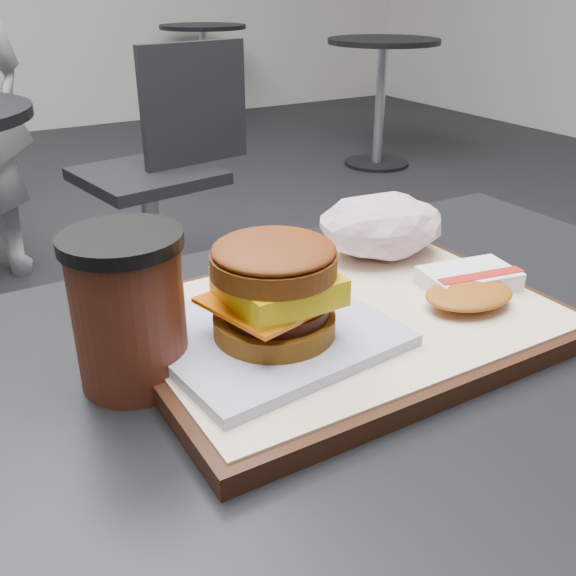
{
  "coord_description": "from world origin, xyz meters",
  "views": [
    {
      "loc": [
        -0.33,
        -0.36,
        1.06
      ],
      "look_at": [
        -0.09,
        0.05,
        0.83
      ],
      "focal_mm": 40.0,
      "sensor_mm": 36.0,
      "label": 1
    }
  ],
  "objects_px": {
    "coffee_cup": "(128,305)",
    "neighbor_chair": "(165,159)",
    "breakfast_sandwich": "(273,299)",
    "crumpled_wrapper": "(382,226)",
    "customer_table": "(388,512)",
    "hash_brown": "(469,286)",
    "serving_tray": "(343,321)"
  },
  "relations": [
    {
      "from": "coffee_cup",
      "to": "neighbor_chair",
      "type": "bearing_deg",
      "value": 69.12
    },
    {
      "from": "serving_tray",
      "to": "coffee_cup",
      "type": "xyz_separation_m",
      "value": [
        -0.19,
        0.02,
        0.06
      ]
    },
    {
      "from": "crumpled_wrapper",
      "to": "coffee_cup",
      "type": "height_order",
      "value": "coffee_cup"
    },
    {
      "from": "hash_brown",
      "to": "crumpled_wrapper",
      "type": "xyz_separation_m",
      "value": [
        -0.01,
        0.13,
        0.02
      ]
    },
    {
      "from": "crumpled_wrapper",
      "to": "neighbor_chair",
      "type": "distance_m",
      "value": 1.62
    },
    {
      "from": "breakfast_sandwich",
      "to": "coffee_cup",
      "type": "distance_m",
      "value": 0.11
    },
    {
      "from": "customer_table",
      "to": "coffee_cup",
      "type": "distance_m",
      "value": 0.34
    },
    {
      "from": "neighbor_chair",
      "to": "breakfast_sandwich",
      "type": "bearing_deg",
      "value": -107.17
    },
    {
      "from": "customer_table",
      "to": "breakfast_sandwich",
      "type": "relative_size",
      "value": 3.89
    },
    {
      "from": "customer_table",
      "to": "coffee_cup",
      "type": "height_order",
      "value": "coffee_cup"
    },
    {
      "from": "breakfast_sandwich",
      "to": "crumpled_wrapper",
      "type": "bearing_deg",
      "value": 28.58
    },
    {
      "from": "breakfast_sandwich",
      "to": "neighbor_chair",
      "type": "distance_m",
      "value": 1.77
    },
    {
      "from": "neighbor_chair",
      "to": "coffee_cup",
      "type": "bearing_deg",
      "value": -110.88
    },
    {
      "from": "customer_table",
      "to": "crumpled_wrapper",
      "type": "relative_size",
      "value": 5.63
    },
    {
      "from": "hash_brown",
      "to": "coffee_cup",
      "type": "bearing_deg",
      "value": 170.11
    },
    {
      "from": "customer_table",
      "to": "breakfast_sandwich",
      "type": "height_order",
      "value": "breakfast_sandwich"
    },
    {
      "from": "breakfast_sandwich",
      "to": "crumpled_wrapper",
      "type": "relative_size",
      "value": 1.45
    },
    {
      "from": "breakfast_sandwich",
      "to": "crumpled_wrapper",
      "type": "distance_m",
      "value": 0.22
    },
    {
      "from": "hash_brown",
      "to": "coffee_cup",
      "type": "xyz_separation_m",
      "value": [
        -0.31,
        0.05,
        0.04
      ]
    },
    {
      "from": "coffee_cup",
      "to": "neighbor_chair",
      "type": "distance_m",
      "value": 1.78
    },
    {
      "from": "hash_brown",
      "to": "customer_table",
      "type": "bearing_deg",
      "value": -166.03
    },
    {
      "from": "serving_tray",
      "to": "breakfast_sandwich",
      "type": "bearing_deg",
      "value": -169.58
    },
    {
      "from": "breakfast_sandwich",
      "to": "hash_brown",
      "type": "height_order",
      "value": "breakfast_sandwich"
    },
    {
      "from": "serving_tray",
      "to": "breakfast_sandwich",
      "type": "relative_size",
      "value": 1.85
    },
    {
      "from": "serving_tray",
      "to": "customer_table",
      "type": "bearing_deg",
      "value": -69.08
    },
    {
      "from": "serving_tray",
      "to": "crumpled_wrapper",
      "type": "height_order",
      "value": "crumpled_wrapper"
    },
    {
      "from": "crumpled_wrapper",
      "to": "coffee_cup",
      "type": "relative_size",
      "value": 1.13
    },
    {
      "from": "hash_brown",
      "to": "coffee_cup",
      "type": "relative_size",
      "value": 1.0
    },
    {
      "from": "customer_table",
      "to": "coffee_cup",
      "type": "xyz_separation_m",
      "value": [
        -0.21,
        0.08,
        0.25
      ]
    },
    {
      "from": "breakfast_sandwich",
      "to": "hash_brown",
      "type": "bearing_deg",
      "value": -5.57
    },
    {
      "from": "hash_brown",
      "to": "crumpled_wrapper",
      "type": "height_order",
      "value": "crumpled_wrapper"
    },
    {
      "from": "breakfast_sandwich",
      "to": "crumpled_wrapper",
      "type": "height_order",
      "value": "breakfast_sandwich"
    }
  ]
}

